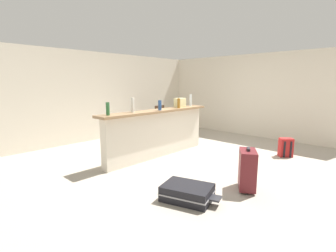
# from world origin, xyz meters

# --- Properties ---
(ground_plane) EXTENTS (13.00, 13.00, 0.05)m
(ground_plane) POSITION_xyz_m (0.00, 0.00, -0.03)
(ground_plane) COLOR #ADA393
(wall_back) EXTENTS (6.60, 0.10, 2.50)m
(wall_back) POSITION_xyz_m (0.00, 3.05, 1.25)
(wall_back) COLOR silver
(wall_back) RESTS_ON ground_plane
(wall_right) EXTENTS (0.10, 6.00, 2.50)m
(wall_right) POSITION_xyz_m (3.05, 0.30, 1.25)
(wall_right) COLOR silver
(wall_right) RESTS_ON ground_plane
(partition_half_wall) EXTENTS (2.80, 0.20, 1.01)m
(partition_half_wall) POSITION_xyz_m (-0.56, 0.50, 0.50)
(partition_half_wall) COLOR silver
(partition_half_wall) RESTS_ON ground_plane
(bar_countertop) EXTENTS (2.96, 0.40, 0.05)m
(bar_countertop) POSITION_xyz_m (-0.56, 0.50, 1.03)
(bar_countertop) COLOR #93704C
(bar_countertop) RESTS_ON partition_half_wall
(bottle_green) EXTENTS (0.07, 0.07, 0.24)m
(bottle_green) POSITION_xyz_m (-1.82, 0.51, 1.18)
(bottle_green) COLOR #2D6B38
(bottle_green) RESTS_ON bar_countertop
(bottle_white) EXTENTS (0.07, 0.07, 0.30)m
(bottle_white) POSITION_xyz_m (-1.23, 0.53, 1.20)
(bottle_white) COLOR silver
(bottle_white) RESTS_ON bar_countertop
(bottle_blue) EXTENTS (0.07, 0.07, 0.22)m
(bottle_blue) POSITION_xyz_m (-0.58, 0.41, 1.16)
(bottle_blue) COLOR #284C89
(bottle_blue) RESTS_ON bar_countertop
(bottle_amber) EXTENTS (0.07, 0.07, 0.23)m
(bottle_amber) POSITION_xyz_m (0.04, 0.41, 1.17)
(bottle_amber) COLOR #9E661E
(bottle_amber) RESTS_ON bar_countertop
(bottle_clear) EXTENTS (0.06, 0.06, 0.29)m
(bottle_clear) POSITION_xyz_m (0.69, 0.56, 1.20)
(bottle_clear) COLOR silver
(bottle_clear) RESTS_ON bar_countertop
(grocery_bag) EXTENTS (0.26, 0.18, 0.22)m
(grocery_bag) POSITION_xyz_m (0.24, 0.54, 1.17)
(grocery_bag) COLOR beige
(grocery_bag) RESTS_ON bar_countertop
(dining_table) EXTENTS (1.10, 0.80, 0.74)m
(dining_table) POSITION_xyz_m (1.13, 1.78, 0.65)
(dining_table) COLOR #332319
(dining_table) RESTS_ON ground_plane
(dining_chair_near_partition) EXTENTS (0.44, 0.44, 0.93)m
(dining_chair_near_partition) POSITION_xyz_m (1.04, 1.20, 0.52)
(dining_chair_near_partition) COLOR #4C331E
(dining_chair_near_partition) RESTS_ON ground_plane
(dining_chair_far_side) EXTENTS (0.41, 0.41, 0.93)m
(dining_chair_far_side) POSITION_xyz_m (1.18, 2.30, 0.52)
(dining_chair_far_side) COLOR #4C331E
(dining_chair_far_side) RESTS_ON ground_plane
(suitcase_flat_black) EXTENTS (0.68, 0.89, 0.22)m
(suitcase_flat_black) POSITION_xyz_m (-1.77, -1.34, 0.11)
(suitcase_flat_black) COLOR black
(suitcase_flat_black) RESTS_ON ground_plane
(backpack_red) EXTENTS (0.34, 0.34, 0.42)m
(backpack_red) POSITION_xyz_m (1.40, -1.60, 0.20)
(backpack_red) COLOR red
(backpack_red) RESTS_ON ground_plane
(suitcase_upright_maroon) EXTENTS (0.50, 0.43, 0.67)m
(suitcase_upright_maroon) POSITION_xyz_m (-0.86, -1.79, 0.33)
(suitcase_upright_maroon) COLOR maroon
(suitcase_upright_maroon) RESTS_ON ground_plane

